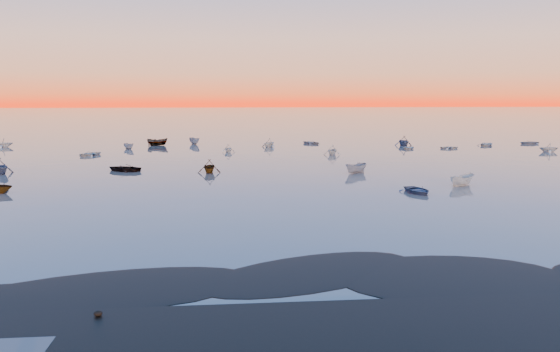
{
  "coord_description": "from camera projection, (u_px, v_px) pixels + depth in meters",
  "views": [
    {
      "loc": [
        -5.73,
        -27.15,
        9.62
      ],
      "look_at": [
        -0.62,
        28.0,
        1.37
      ],
      "focal_mm": 35.0,
      "sensor_mm": 36.0,
      "label": 1
    }
  ],
  "objects": [
    {
      "name": "boat_near_center",
      "position": [
        462.0,
        186.0,
        58.39
      ],
      "size": [
        3.14,
        3.87,
        1.24
      ],
      "primitive_type": "imported",
      "rotation": [
        0.0,
        0.0,
        2.1
      ],
      "color": "silver",
      "rests_on": "ground"
    },
    {
      "name": "mud_lobes",
      "position": [
        345.0,
        286.0,
        27.69
      ],
      "size": [
        140.0,
        6.0,
        0.07
      ],
      "primitive_type": null,
      "color": "black",
      "rests_on": "ground"
    },
    {
      "name": "ground",
      "position": [
        254.0,
        137.0,
        127.16
      ],
      "size": [
        600.0,
        600.0,
        0.0
      ],
      "primitive_type": "plane",
      "color": "#6E635C",
      "rests_on": "ground"
    },
    {
      "name": "moored_fleet",
      "position": [
        269.0,
        160.0,
        80.87
      ],
      "size": [
        124.0,
        58.0,
        1.2
      ],
      "primitive_type": null,
      "color": "silver",
      "rests_on": "ground"
    }
  ]
}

